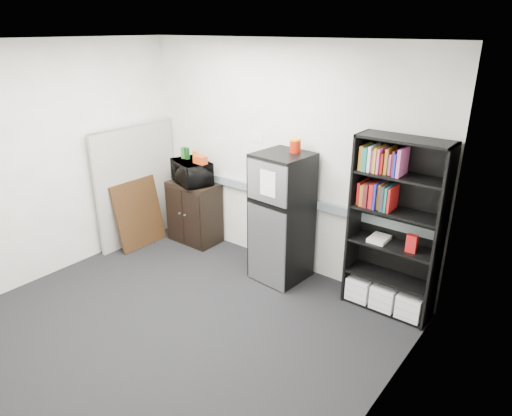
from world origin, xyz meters
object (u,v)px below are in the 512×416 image
(cabinet, at_px, (194,212))
(microwave, at_px, (191,172))
(refrigerator, at_px, (281,218))
(bookshelf, at_px, (395,230))
(cubicle_partition, at_px, (137,184))

(cabinet, relative_size, microwave, 1.52)
(microwave, xyz_separation_m, refrigerator, (1.51, -0.06, -0.25))
(bookshelf, height_order, refrigerator, bookshelf)
(cubicle_partition, xyz_separation_m, microwave, (0.64, 0.40, 0.19))
(bookshelf, xyz_separation_m, refrigerator, (-1.28, -0.14, -0.15))
(cubicle_partition, distance_m, refrigerator, 2.18)
(bookshelf, bearing_deg, cabinet, -178.68)
(cubicle_partition, xyz_separation_m, cabinet, (0.64, 0.42, -0.39))
(microwave, relative_size, refrigerator, 0.37)
(bookshelf, relative_size, refrigerator, 1.22)
(cabinet, distance_m, microwave, 0.58)
(bookshelf, bearing_deg, cubicle_partition, -171.94)
(bookshelf, height_order, cabinet, bookshelf)
(microwave, distance_m, refrigerator, 1.53)
(cabinet, distance_m, refrigerator, 1.55)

